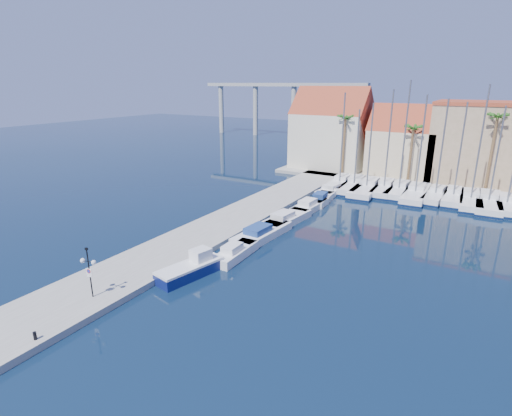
% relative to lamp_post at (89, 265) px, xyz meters
% --- Properties ---
extents(ground, '(260.00, 260.00, 0.00)m').
position_rel_lamp_post_xyz_m(ground, '(7.84, 3.38, -2.89)').
color(ground, black).
rests_on(ground, ground).
extents(quay_west, '(6.00, 77.00, 0.50)m').
position_rel_lamp_post_xyz_m(quay_west, '(-1.16, 16.88, -2.64)').
color(quay_west, gray).
rests_on(quay_west, ground).
extents(shore_north, '(54.00, 16.00, 0.50)m').
position_rel_lamp_post_xyz_m(shore_north, '(17.84, 51.38, -2.64)').
color(shore_north, gray).
rests_on(shore_north, ground).
extents(lamp_post, '(1.22, 0.50, 3.64)m').
position_rel_lamp_post_xyz_m(lamp_post, '(0.00, 0.00, 0.00)').
color(lamp_post, black).
rests_on(lamp_post, quay_west).
extents(bollard, '(0.19, 0.19, 0.49)m').
position_rel_lamp_post_xyz_m(bollard, '(1.24, -4.82, -2.14)').
color(bollard, black).
rests_on(bollard, quay_west).
extents(fishing_boat, '(2.98, 5.82, 1.94)m').
position_rel_lamp_post_xyz_m(fishing_boat, '(3.14, 6.70, -2.24)').
color(fishing_boat, '#0E1855').
rests_on(fishing_boat, ground).
extents(motorboat_west_0, '(1.90, 5.38, 1.40)m').
position_rel_lamp_post_xyz_m(motorboat_west_0, '(4.22, 11.18, -2.38)').
color(motorboat_west_0, white).
rests_on(motorboat_west_0, ground).
extents(motorboat_west_1, '(2.94, 7.64, 1.40)m').
position_rel_lamp_post_xyz_m(motorboat_west_1, '(3.85, 16.39, -2.38)').
color(motorboat_west_1, white).
rests_on(motorboat_west_1, ground).
extents(motorboat_west_2, '(2.96, 7.25, 1.40)m').
position_rel_lamp_post_xyz_m(motorboat_west_2, '(3.97, 21.41, -2.38)').
color(motorboat_west_2, white).
rests_on(motorboat_west_2, ground).
extents(motorboat_west_3, '(2.37, 6.60, 1.40)m').
position_rel_lamp_post_xyz_m(motorboat_west_3, '(4.22, 27.18, -2.38)').
color(motorboat_west_3, white).
rests_on(motorboat_west_3, ground).
extents(motorboat_west_4, '(2.42, 6.17, 1.40)m').
position_rel_lamp_post_xyz_m(motorboat_west_4, '(4.27, 30.69, -2.38)').
color(motorboat_west_4, white).
rests_on(motorboat_west_4, ground).
extents(motorboat_west_5, '(2.91, 7.18, 1.40)m').
position_rel_lamp_post_xyz_m(motorboat_west_5, '(4.00, 35.79, -2.38)').
color(motorboat_west_5, white).
rests_on(motorboat_west_5, ground).
extents(motorboat_west_6, '(2.02, 5.48, 1.40)m').
position_rel_lamp_post_xyz_m(motorboat_west_6, '(4.22, 42.29, -2.38)').
color(motorboat_west_6, white).
rests_on(motorboat_west_6, ground).
extents(sailboat_0, '(2.96, 9.67, 13.23)m').
position_rel_lamp_post_xyz_m(sailboat_0, '(3.68, 39.57, -2.29)').
color(sailboat_0, white).
rests_on(sailboat_0, ground).
extents(sailboat_1, '(2.85, 10.61, 11.11)m').
position_rel_lamp_post_xyz_m(sailboat_1, '(5.84, 39.66, -2.33)').
color(sailboat_1, white).
rests_on(sailboat_1, ground).
extents(sailboat_2, '(3.64, 11.64, 12.00)m').
position_rel_lamp_post_xyz_m(sailboat_2, '(7.75, 39.12, -2.33)').
color(sailboat_2, white).
rests_on(sailboat_2, ground).
extents(sailboat_3, '(2.97, 9.57, 13.70)m').
position_rel_lamp_post_xyz_m(sailboat_3, '(9.89, 40.02, -2.28)').
color(sailboat_3, white).
rests_on(sailboat_3, ground).
extents(sailboat_4, '(2.67, 9.24, 14.84)m').
position_rel_lamp_post_xyz_m(sailboat_4, '(11.89, 40.02, -2.25)').
color(sailboat_4, white).
rests_on(sailboat_4, ground).
extents(sailboat_5, '(3.20, 10.51, 13.15)m').
position_rel_lamp_post_xyz_m(sailboat_5, '(14.09, 39.29, -2.30)').
color(sailboat_5, white).
rests_on(sailboat_5, ground).
extents(sailboat_6, '(2.87, 8.62, 12.69)m').
position_rel_lamp_post_xyz_m(sailboat_6, '(16.53, 39.68, -2.27)').
color(sailboat_6, white).
rests_on(sailboat_6, ground).
extents(sailboat_7, '(2.63, 8.95, 12.33)m').
position_rel_lamp_post_xyz_m(sailboat_7, '(18.52, 40.11, -2.29)').
color(sailboat_7, white).
rests_on(sailboat_7, ground).
extents(sailboat_8, '(3.29, 9.90, 14.35)m').
position_rel_lamp_post_xyz_m(sailboat_8, '(20.51, 39.55, -2.27)').
color(sailboat_8, white).
rests_on(sailboat_8, ground).
extents(sailboat_9, '(3.33, 10.92, 12.03)m').
position_rel_lamp_post_xyz_m(sailboat_9, '(22.45, 39.71, -2.32)').
color(sailboat_9, white).
rests_on(sailboat_9, ground).
extents(sailboat_10, '(3.17, 9.23, 12.33)m').
position_rel_lamp_post_xyz_m(sailboat_10, '(24.31, 39.51, -2.29)').
color(sailboat_10, white).
rests_on(sailboat_10, ground).
extents(building_0, '(12.30, 9.00, 13.50)m').
position_rel_lamp_post_xyz_m(building_0, '(-2.16, 50.38, 3.64)').
color(building_0, beige).
rests_on(building_0, shore_north).
extents(building_1, '(10.30, 8.00, 11.00)m').
position_rel_lamp_post_xyz_m(building_1, '(9.84, 50.38, 2.41)').
color(building_1, beige).
rests_on(building_1, shore_north).
extents(building_2, '(14.20, 10.20, 11.50)m').
position_rel_lamp_post_xyz_m(building_2, '(20.84, 51.38, 3.37)').
color(building_2, '#9E8561').
rests_on(building_2, shore_north).
extents(palm_0, '(2.60, 2.60, 10.15)m').
position_rel_lamp_post_xyz_m(palm_0, '(1.84, 45.38, 6.19)').
color(palm_0, brown).
rests_on(palm_0, shore_north).
extents(palm_1, '(2.60, 2.60, 9.15)m').
position_rel_lamp_post_xyz_m(palm_1, '(11.84, 45.38, 5.25)').
color(palm_1, brown).
rests_on(palm_1, shore_north).
extents(palm_2, '(2.60, 2.60, 11.15)m').
position_rel_lamp_post_xyz_m(palm_2, '(21.84, 45.38, 7.13)').
color(palm_2, brown).
rests_on(palm_2, shore_north).
extents(viaduct, '(48.00, 2.20, 14.45)m').
position_rel_lamp_post_xyz_m(viaduct, '(-31.23, 85.38, 7.36)').
color(viaduct, '#9E9E99').
rests_on(viaduct, ground).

